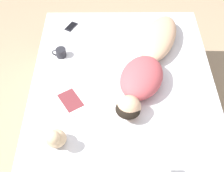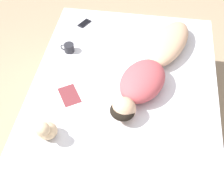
{
  "view_description": "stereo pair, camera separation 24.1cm",
  "coord_description": "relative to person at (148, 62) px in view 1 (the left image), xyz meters",
  "views": [
    {
      "loc": [
        0.09,
        1.55,
        2.46
      ],
      "look_at": [
        0.09,
        -0.04,
        0.65
      ],
      "focal_mm": 50.0,
      "sensor_mm": 36.0,
      "label": 1
    },
    {
      "loc": [
        -0.15,
        1.53,
        2.46
      ],
      "look_at": [
        0.09,
        -0.04,
        0.65
      ],
      "focal_mm": 50.0,
      "sensor_mm": 36.0,
      "label": 2
    }
  ],
  "objects": [
    {
      "name": "person",
      "position": [
        0.0,
        0.0,
        0.0
      ],
      "size": [
        0.66,
        1.25,
        0.19
      ],
      "rotation": [
        0.0,
        0.0,
        -0.37
      ],
      "color": "tan",
      "rests_on": "bed"
    },
    {
      "name": "open_magazine",
      "position": [
        0.53,
        0.28,
        -0.08
      ],
      "size": [
        0.5,
        0.46,
        0.01
      ],
      "rotation": [
        0.0,
        0.0,
        0.57
      ],
      "color": "white",
      "rests_on": "bed"
    },
    {
      "name": "coffee_mug",
      "position": [
        0.74,
        -0.17,
        -0.05
      ],
      "size": [
        0.12,
        0.09,
        0.08
      ],
      "color": "#232328",
      "rests_on": "bed"
    },
    {
      "name": "cell_phone",
      "position": [
        0.68,
        -0.57,
        -0.08
      ],
      "size": [
        0.12,
        0.15,
        0.01
      ],
      "rotation": [
        0.0,
        0.0,
        -0.5
      ],
      "color": "black",
      "rests_on": "bed"
    },
    {
      "name": "plush_toy",
      "position": [
        0.67,
        0.71,
        -0.0
      ],
      "size": [
        0.14,
        0.16,
        0.2
      ],
      "color": "#D1B289",
      "rests_on": "bed"
    },
    {
      "name": "bed",
      "position": [
        0.21,
        0.26,
        -0.39
      ],
      "size": [
        1.53,
        2.18,
        0.6
      ],
      "color": "beige",
      "rests_on": "ground_plane"
    },
    {
      "name": "ground_plane",
      "position": [
        0.21,
        0.26,
        -0.68
      ],
      "size": [
        12.0,
        12.0,
        0.0
      ],
      "primitive_type": "plane",
      "color": "#9E8466"
    }
  ]
}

